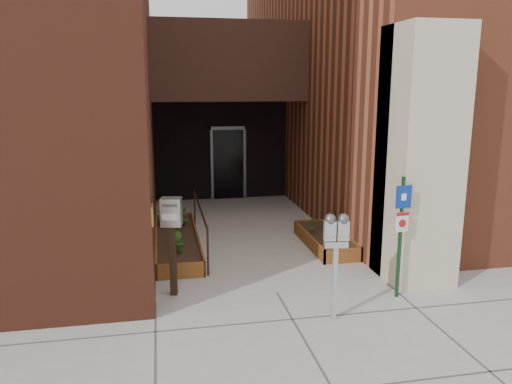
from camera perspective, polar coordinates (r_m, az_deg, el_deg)
ground at (r=8.55m, az=2.39°, el=-11.41°), size 80.00×80.00×0.00m
architecture at (r=14.69m, az=-4.74°, el=18.24°), size 20.00×14.60×10.00m
planter_left at (r=10.83m, az=-9.02°, el=-5.64°), size 0.90×3.60×0.30m
planter_right at (r=10.91m, az=7.93°, el=-5.47°), size 0.80×2.20×0.30m
handrail at (r=10.64m, az=-6.43°, el=-2.45°), size 0.04×3.34×0.90m
parking_meter at (r=7.30m, az=9.15°, el=-5.23°), size 0.37×0.19×1.62m
sign_post at (r=8.29m, az=16.28°, el=-3.58°), size 0.27×0.08×2.01m
payment_dropbox at (r=8.18m, az=-9.61°, el=-3.81°), size 0.37×0.30×1.65m
shrub_left_a at (r=10.09m, az=-9.05°, el=-4.97°), size 0.43×0.43×0.34m
shrub_left_b at (r=9.68m, az=-8.90°, el=-5.61°), size 0.29×0.29×0.37m
shrub_left_c at (r=11.62m, az=-10.74°, el=-2.71°), size 0.27×0.27×0.35m
shrub_left_d at (r=11.48m, az=-8.17°, el=-2.66°), size 0.27×0.27×0.41m
shrub_right_a at (r=10.80m, az=9.41°, el=-3.88°), size 0.25×0.25×0.32m
shrub_right_b at (r=10.86m, az=6.50°, el=-3.72°), size 0.20×0.20×0.32m
shrub_right_c at (r=11.08m, az=8.86°, el=-3.34°), size 0.47×0.47×0.37m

